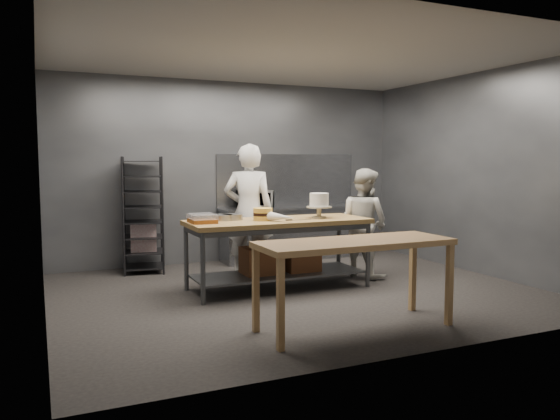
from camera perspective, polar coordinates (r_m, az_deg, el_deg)
name	(u,v)px	position (r m, az deg, el deg)	size (l,w,h in m)	color
ground	(297,291)	(7.15, 1.82, -8.50)	(6.00, 6.00, 0.00)	black
back_wall	(233,172)	(9.26, -4.92, 3.99)	(6.00, 0.04, 3.00)	#4C4F54
work_table	(278,246)	(7.21, -0.17, -3.74)	(2.40, 0.90, 0.92)	brown
near_counter	(355,249)	(5.51, 7.84, -4.03)	(2.00, 0.70, 0.90)	#A07042
back_counter	(295,233)	(9.42, 1.53, -2.37)	(2.60, 0.60, 0.90)	slate
splashback_panel	(287,180)	(9.62, 0.77, 3.16)	(2.60, 0.02, 0.90)	slate
speed_rack	(143,216)	(8.51, -14.12, -0.60)	(0.70, 0.74, 1.75)	black
chef_behind	(249,212)	(7.78, -3.30, -0.19)	(0.70, 0.46, 1.93)	silver
chef_right	(364,223)	(8.02, 8.77, -1.33)	(0.77, 0.60, 1.58)	beige
microwave	(255,199)	(9.07, -2.66, 1.13)	(0.54, 0.37, 0.30)	black
frosted_cake_stand	(319,202)	(7.35, 4.11, 0.84)	(0.34, 0.34, 0.34)	#AFA68C
layer_cake	(263,214)	(7.05, -1.81, -0.44)	(0.25, 0.25, 0.16)	gold
cake_pans	(220,217)	(7.09, -6.34, -0.78)	(0.66, 0.28, 0.07)	gray
piping_bag	(282,217)	(6.88, 0.18, -0.74)	(0.12, 0.12, 0.38)	silver
offset_spatula	(295,220)	(7.06, 1.59, -1.04)	(0.36, 0.02, 0.02)	slate
pastry_clamshells	(202,218)	(6.84, -8.12, -0.87)	(0.31, 0.38, 0.11)	#A05C20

